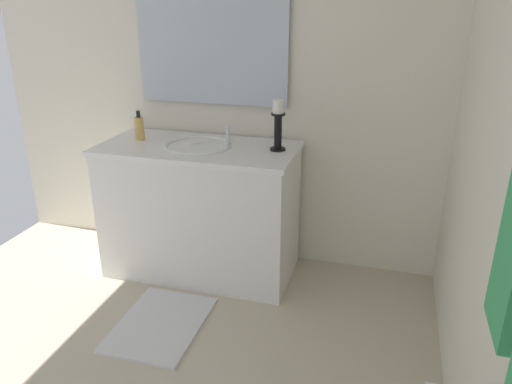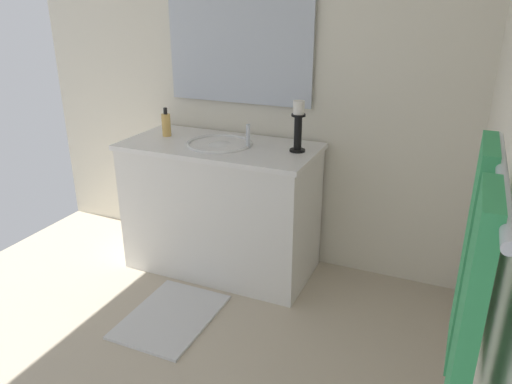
# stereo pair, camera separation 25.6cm
# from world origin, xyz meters

# --- Properties ---
(floor) EXTENTS (2.52, 2.97, 0.02)m
(floor) POSITION_xyz_m (0.00, 0.00, -0.01)
(floor) COLOR beige
(floor) RESTS_ON ground
(wall_back) EXTENTS (2.52, 0.04, 2.45)m
(wall_back) POSITION_xyz_m (0.00, 1.49, 1.23)
(wall_back) COLOR silver
(wall_back) RESTS_ON ground
(wall_left) EXTENTS (0.04, 2.97, 2.45)m
(wall_left) POSITION_xyz_m (-1.26, 0.00, 1.23)
(wall_left) COLOR silver
(wall_left) RESTS_ON ground
(vanity_cabinet) EXTENTS (0.58, 1.19, 0.83)m
(vanity_cabinet) POSITION_xyz_m (-0.93, 0.02, 0.42)
(vanity_cabinet) COLOR white
(vanity_cabinet) RESTS_ON ground
(sink_basin) EXTENTS (0.40, 0.40, 0.24)m
(sink_basin) POSITION_xyz_m (-0.93, 0.02, 0.79)
(sink_basin) COLOR white
(sink_basin) RESTS_ON vanity_cabinet
(mirror) EXTENTS (0.02, 0.96, 0.69)m
(mirror) POSITION_xyz_m (-1.21, 0.02, 1.38)
(mirror) COLOR silver
(candle_holder_tall) EXTENTS (0.09, 0.09, 0.29)m
(candle_holder_tall) POSITION_xyz_m (-0.98, 0.50, 0.98)
(candle_holder_tall) COLOR black
(candle_holder_tall) RESTS_ON vanity_cabinet
(soap_bottle) EXTENTS (0.06, 0.06, 0.18)m
(soap_bottle) POSITION_xyz_m (-0.97, -0.37, 0.90)
(soap_bottle) COLOR #E5B259
(soap_bottle) RESTS_ON vanity_cabinet
(towel_bar) EXTENTS (0.55, 0.02, 0.02)m
(towel_bar) POSITION_xyz_m (0.70, 1.43, 1.37)
(towel_bar) COLOR silver
(towel_near_vanity) EXTENTS (0.20, 0.03, 0.49)m
(towel_near_vanity) POSITION_xyz_m (0.56, 1.41, 1.15)
(towel_near_vanity) COLOR #389E59
(towel_near_vanity) RESTS_ON towel_bar
(towel_center) EXTENTS (0.17, 0.03, 0.50)m
(towel_center) POSITION_xyz_m (0.84, 1.41, 1.14)
(towel_center) COLOR #389E59
(towel_center) RESTS_ON towel_bar
(bath_mat) EXTENTS (0.60, 0.44, 0.02)m
(bath_mat) POSITION_xyz_m (-0.31, 0.02, 0.01)
(bath_mat) COLOR silver
(bath_mat) RESTS_ON ground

